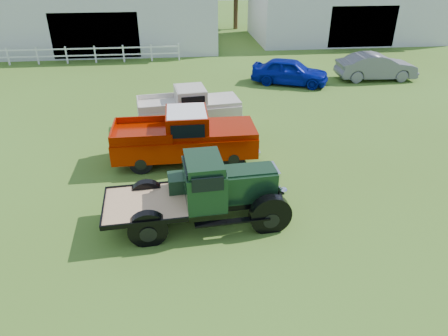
{
  "coord_description": "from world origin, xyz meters",
  "views": [
    {
      "loc": [
        -1.06,
        -9.92,
        7.17
      ],
      "look_at": [
        0.2,
        1.2,
        1.05
      ],
      "focal_mm": 32.0,
      "sensor_mm": 36.0,
      "label": 1
    }
  ],
  "objects_px": {
    "white_pickup": "(189,107)",
    "misc_car_grey": "(376,67)",
    "red_pickup": "(185,136)",
    "misc_car_blue": "(290,71)",
    "vintage_flatbed": "(201,191)"
  },
  "relations": [
    {
      "from": "misc_car_blue",
      "to": "misc_car_grey",
      "type": "height_order",
      "value": "misc_car_grey"
    },
    {
      "from": "white_pickup",
      "to": "vintage_flatbed",
      "type": "bearing_deg",
      "value": -96.22
    },
    {
      "from": "vintage_flatbed",
      "to": "white_pickup",
      "type": "distance_m",
      "value": 7.55
    },
    {
      "from": "red_pickup",
      "to": "white_pickup",
      "type": "xyz_separation_m",
      "value": [
        0.27,
        3.49,
        -0.14
      ]
    },
    {
      "from": "vintage_flatbed",
      "to": "misc_car_blue",
      "type": "height_order",
      "value": "vintage_flatbed"
    },
    {
      "from": "white_pickup",
      "to": "misc_car_grey",
      "type": "height_order",
      "value": "white_pickup"
    },
    {
      "from": "vintage_flatbed",
      "to": "white_pickup",
      "type": "relative_size",
      "value": 1.1
    },
    {
      "from": "red_pickup",
      "to": "misc_car_grey",
      "type": "height_order",
      "value": "red_pickup"
    },
    {
      "from": "vintage_flatbed",
      "to": "red_pickup",
      "type": "bearing_deg",
      "value": 91.26
    },
    {
      "from": "white_pickup",
      "to": "misc_car_blue",
      "type": "height_order",
      "value": "white_pickup"
    },
    {
      "from": "red_pickup",
      "to": "white_pickup",
      "type": "distance_m",
      "value": 3.51
    },
    {
      "from": "white_pickup",
      "to": "misc_car_grey",
      "type": "distance_m",
      "value": 13.41
    },
    {
      "from": "misc_car_blue",
      "to": "white_pickup",
      "type": "bearing_deg",
      "value": 156.25
    },
    {
      "from": "vintage_flatbed",
      "to": "misc_car_blue",
      "type": "xyz_separation_m",
      "value": [
        6.18,
        13.38,
        -0.27
      ]
    },
    {
      "from": "red_pickup",
      "to": "misc_car_blue",
      "type": "relative_size",
      "value": 1.22
    }
  ]
}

